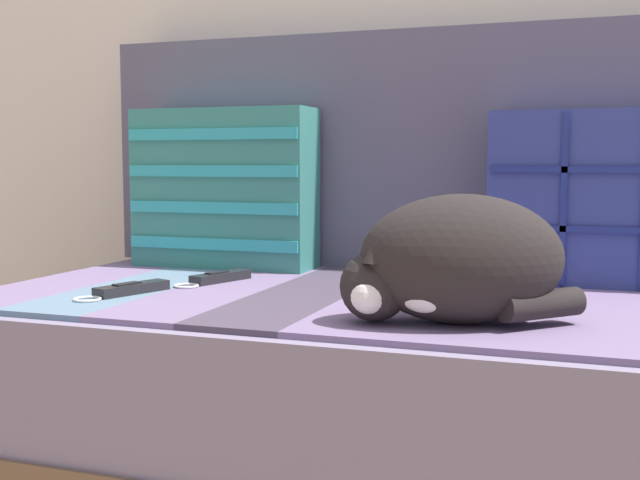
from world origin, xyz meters
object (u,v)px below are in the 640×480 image
game_remote_far (129,289)px  sleeping_cat (451,264)px  game_remote_near (218,278)px  throw_pillow_striped (224,188)px  throw_pillow_quilted (604,198)px  couch (446,405)px

game_remote_far → sleeping_cat: bearing=-6.4°
game_remote_near → game_remote_far: 0.21m
throw_pillow_striped → sleeping_cat: size_ratio=1.19×
throw_pillow_striped → game_remote_far: throw_pillow_striped is taller
throw_pillow_quilted → throw_pillow_striped: throw_pillow_striped is taller
throw_pillow_striped → game_remote_near: 0.29m
couch → game_remote_far: size_ratio=9.00×
couch → throw_pillow_striped: bearing=158.6°
sleeping_cat → couch: bearing=101.5°
throw_pillow_striped → game_remote_near: (0.09, -0.22, -0.17)m
couch → throw_pillow_quilted: bearing=40.1°
game_remote_near → game_remote_far: size_ratio=0.95×
couch → game_remote_near: 0.51m
game_remote_near → sleeping_cat: bearing=-26.3°
throw_pillow_striped → throw_pillow_quilted: bearing=0.0°
couch → sleeping_cat: sleeping_cat is taller
throw_pillow_striped → game_remote_far: 0.44m
game_remote_far → couch: bearing=19.0°
throw_pillow_quilted → sleeping_cat: (-0.21, -0.48, -0.08)m
throw_pillow_striped → couch: bearing=-21.4°
throw_pillow_quilted → sleeping_cat: bearing=-113.6°
game_remote_near → couch: bearing=0.3°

